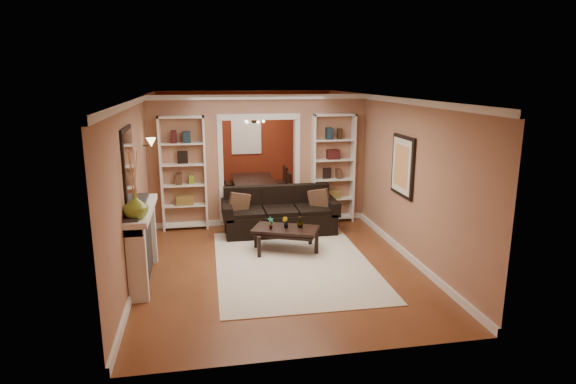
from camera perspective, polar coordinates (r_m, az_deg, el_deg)
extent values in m
plane|color=brown|center=(9.25, -2.42, -5.73)|extent=(8.00, 8.00, 0.00)
plane|color=white|center=(8.74, -2.59, 11.24)|extent=(8.00, 8.00, 0.00)
plane|color=#A87558|center=(12.82, -4.97, 5.86)|extent=(8.00, 0.00, 8.00)
plane|color=#A87558|center=(5.09, 3.74, -5.95)|extent=(8.00, 0.00, 8.00)
plane|color=#A87558|center=(8.88, -17.04, 1.91)|extent=(0.00, 8.00, 8.00)
plane|color=#A87558|center=(9.46, 11.14, 2.94)|extent=(0.00, 8.00, 8.00)
cube|color=#A87558|center=(10.07, -3.44, 3.79)|extent=(4.50, 0.15, 2.70)
cube|color=maroon|center=(12.79, -4.96, 5.71)|extent=(4.44, 0.04, 2.64)
cube|color=#8CA5CC|center=(12.72, -4.96, 6.71)|extent=(0.78, 0.03, 0.98)
cube|color=silver|center=(8.13, 0.59, -8.42)|extent=(2.58, 3.59, 0.01)
cube|color=black|center=(9.58, -1.00, -2.24)|extent=(2.27, 0.98, 0.89)
cube|color=brown|center=(9.42, -5.81, -1.40)|extent=(0.41, 0.19, 0.40)
cube|color=brown|center=(9.67, 3.73, -0.93)|extent=(0.41, 0.32, 0.41)
cube|color=black|center=(8.62, -0.29, -5.65)|extent=(1.28, 1.01, 0.43)
imported|color=#336626|center=(8.48, -2.06, -3.69)|extent=(0.13, 0.11, 0.21)
imported|color=#336626|center=(8.52, -0.29, -3.64)|extent=(0.14, 0.14, 0.20)
imported|color=#336626|center=(8.57, 1.45, -3.51)|extent=(0.17, 0.17, 0.21)
cube|color=white|center=(9.87, -12.28, 2.13)|extent=(0.90, 0.30, 2.30)
cube|color=white|center=(10.24, 5.34, 2.78)|extent=(0.90, 0.30, 2.30)
cube|color=white|center=(7.62, -16.68, -5.96)|extent=(0.32, 1.70, 1.16)
imported|color=olive|center=(6.83, -17.62, -1.62)|extent=(0.42, 0.42, 0.35)
cube|color=silver|center=(7.33, -18.41, 3.05)|extent=(0.03, 0.95, 1.10)
cube|color=#FFE0A5|center=(9.33, -16.27, 5.49)|extent=(0.18, 0.18, 0.22)
cube|color=black|center=(8.50, 13.39, 3.02)|extent=(0.04, 0.85, 1.05)
imported|color=black|center=(11.70, -3.90, -0.02)|extent=(1.78, 0.99, 0.63)
cube|color=black|center=(11.35, -6.49, -0.16)|extent=(0.38, 0.38, 0.76)
cube|color=black|center=(11.46, -1.01, 0.31)|extent=(0.52, 0.52, 0.86)
cube|color=black|center=(11.91, -6.71, 0.94)|extent=(0.58, 0.58, 0.95)
cube|color=black|center=(12.03, -1.47, 1.05)|extent=(0.47, 0.47, 0.90)
cube|color=#3E2E1C|center=(11.46, -4.41, 8.34)|extent=(0.50, 0.50, 0.30)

